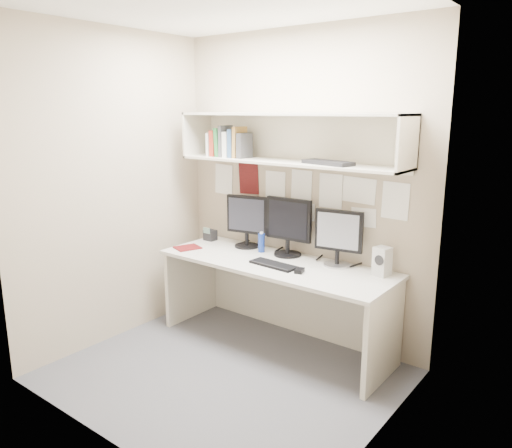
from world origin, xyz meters
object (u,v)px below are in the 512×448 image
Objects in this scene: monitor_left at (247,219)px; keyboard at (273,265)px; monitor_right at (338,236)px; maroon_notebook at (188,248)px; speaker at (382,261)px; desk_phone at (210,235)px; desk at (275,303)px; monitor_center at (288,225)px.

monitor_left is 0.66m from keyboard.
maroon_notebook is at bearing -173.87° from monitor_right.
desk_phone is at bearing -168.30° from speaker.
desk_phone reaches higher than desk.
speaker reaches higher than maroon_notebook.
desk is at bearing -163.93° from monitor_right.
keyboard is 1.88× the size of maroon_notebook.
monitor_right is 2.05× the size of speaker.
monitor_left is at bearing 63.86° from maroon_notebook.
keyboard reaches higher than maroon_notebook.
desk is 1.00m from desk_phone.
maroon_notebook is (-0.86, -0.15, 0.37)m from desk.
monitor_left is 1.17× the size of keyboard.
keyboard is at bearing -147.58° from speaker.
monitor_center is 1.10× the size of monitor_right.
monitor_left is 0.47m from desk_phone.
keyboard reaches higher than desk.
keyboard is at bearing -43.02° from monitor_left.
desk is 4.99× the size of keyboard.
keyboard is 1.84× the size of speaker.
monitor_left reaches higher than monitor_right.
keyboard is (0.52, -0.32, -0.24)m from monitor_left.
monitor_right is 1.36m from desk_phone.
desk is 0.98m from speaker.
speaker reaches higher than keyboard.
monitor_right is (0.92, 0.00, -0.01)m from monitor_left.
keyboard is 0.91m from maroon_notebook.
maroon_notebook is (-0.91, -0.05, -0.00)m from keyboard.
desk_phone is (-0.87, -0.04, -0.22)m from monitor_center.
desk_phone is (-1.34, -0.04, -0.19)m from monitor_right.
maroon_notebook reaches higher than desk.
monitor_center is 1.23× the size of keyboard.
speaker is at bearing 13.72° from desk.
monitor_right is at bearing 3.64° from desk_phone.
desk_phone is at bearing 115.64° from maroon_notebook.
maroon_notebook is (-0.84, -0.37, -0.26)m from monitor_center.
keyboard is at bearing -61.79° from desk.
monitor_center reaches higher than maroon_notebook.
monitor_center is 0.87m from speaker.
speaker is 1.72m from desk_phone.
desk is 9.15× the size of speaker.
monitor_left is 1.04× the size of monitor_right.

